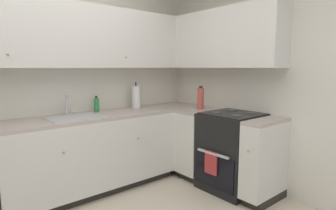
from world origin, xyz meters
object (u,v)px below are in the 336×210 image
(oven_range, at_px, (232,151))
(soap_bottle, at_px, (97,105))
(paper_towel_roll, at_px, (136,97))
(oil_bottle, at_px, (201,98))

(oven_range, relative_size, soap_bottle, 5.40)
(oven_range, xyz_separation_m, soap_bottle, (-1.13, 1.16, 0.52))
(soap_bottle, relative_size, paper_towel_roll, 0.55)
(oven_range, distance_m, oil_bottle, 0.77)
(oven_range, distance_m, soap_bottle, 1.71)
(soap_bottle, bearing_deg, oil_bottle, -30.77)
(oven_range, relative_size, paper_towel_roll, 2.99)
(oven_range, xyz_separation_m, oil_bottle, (-0.02, 0.50, 0.58))
(paper_towel_roll, bearing_deg, oil_bottle, -49.07)
(oven_range, bearing_deg, oil_bottle, 92.10)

